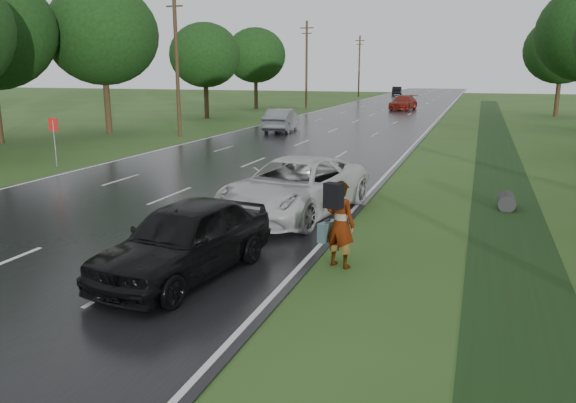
# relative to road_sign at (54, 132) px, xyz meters

# --- Properties ---
(road) EXTENTS (14.00, 180.00, 0.04)m
(road) POSITION_rel_road_sign_xyz_m (8.50, 33.00, -1.62)
(road) COLOR black
(road) RESTS_ON ground
(edge_stripe_east) EXTENTS (0.12, 180.00, 0.01)m
(edge_stripe_east) POSITION_rel_road_sign_xyz_m (15.25, 33.00, -1.60)
(edge_stripe_east) COLOR silver
(edge_stripe_east) RESTS_ON road
(edge_stripe_west) EXTENTS (0.12, 180.00, 0.01)m
(edge_stripe_west) POSITION_rel_road_sign_xyz_m (1.75, 33.00, -1.60)
(edge_stripe_west) COLOR silver
(edge_stripe_west) RESTS_ON road
(center_line) EXTENTS (0.12, 180.00, 0.01)m
(center_line) POSITION_rel_road_sign_xyz_m (8.50, 33.00, -1.60)
(center_line) COLOR silver
(center_line) RESTS_ON road
(drainage_ditch) EXTENTS (2.20, 120.00, 0.56)m
(drainage_ditch) POSITION_rel_road_sign_xyz_m (20.00, 6.71, -1.61)
(drainage_ditch) COLOR black
(drainage_ditch) RESTS_ON ground
(road_sign) EXTENTS (0.50, 0.06, 2.30)m
(road_sign) POSITION_rel_road_sign_xyz_m (0.00, 0.00, 0.00)
(road_sign) COLOR slate
(road_sign) RESTS_ON ground
(utility_pole_mid) EXTENTS (1.60, 0.26, 10.00)m
(utility_pole_mid) POSITION_rel_road_sign_xyz_m (-0.70, 13.00, 3.55)
(utility_pole_mid) COLOR #332615
(utility_pole_mid) RESTS_ON ground
(utility_pole_far) EXTENTS (1.60, 0.26, 10.00)m
(utility_pole_far) POSITION_rel_road_sign_xyz_m (-0.70, 43.00, 3.55)
(utility_pole_far) COLOR #332615
(utility_pole_far) RESTS_ON ground
(utility_pole_distant) EXTENTS (1.60, 0.26, 10.00)m
(utility_pole_distant) POSITION_rel_road_sign_xyz_m (-0.70, 73.00, 3.55)
(utility_pole_distant) COLOR #332615
(utility_pole_distant) RESTS_ON ground
(tree_east_f) EXTENTS (7.20, 7.20, 9.62)m
(tree_east_f) POSITION_rel_road_sign_xyz_m (26.00, 40.00, 4.73)
(tree_east_f) COLOR #332615
(tree_east_f) RESTS_ON ground
(tree_west_c) EXTENTS (7.80, 7.80, 10.43)m
(tree_west_c) POSITION_rel_road_sign_xyz_m (-6.50, 13.00, 5.27)
(tree_west_c) COLOR #332615
(tree_west_c) RESTS_ON ground
(tree_west_d) EXTENTS (6.60, 6.60, 8.80)m
(tree_west_d) POSITION_rel_road_sign_xyz_m (-5.70, 27.00, 4.18)
(tree_west_d) COLOR #332615
(tree_west_d) RESTS_ON ground
(tree_west_f) EXTENTS (7.00, 7.00, 9.29)m
(tree_west_f) POSITION_rel_road_sign_xyz_m (-6.30, 41.00, 4.49)
(tree_west_f) COLOR #332615
(tree_west_f) RESTS_ON ground
(pedestrian) EXTENTS (1.00, 1.03, 2.05)m
(pedestrian) POSITION_rel_road_sign_xyz_m (16.06, -9.26, -0.58)
(pedestrian) COLOR #A5998C
(pedestrian) RESTS_ON ground
(white_pickup) EXTENTS (3.92, 6.72, 1.76)m
(white_pickup) POSITION_rel_road_sign_xyz_m (13.61, -5.09, -0.72)
(white_pickup) COLOR silver
(white_pickup) RESTS_ON road
(dark_sedan) EXTENTS (2.67, 5.17, 1.68)m
(dark_sedan) POSITION_rel_road_sign_xyz_m (13.02, -11.02, -0.76)
(dark_sedan) COLOR black
(dark_sedan) RESTS_ON road
(silver_sedan) EXTENTS (2.25, 5.20, 1.66)m
(silver_sedan) POSITION_rel_road_sign_xyz_m (5.07, 17.92, -0.77)
(silver_sedan) COLOR #95989D
(silver_sedan) RESTS_ON road
(far_car_red) EXTENTS (2.93, 5.79, 1.61)m
(far_car_red) POSITION_rel_road_sign_xyz_m (10.51, 44.37, -0.80)
(far_car_red) COLOR maroon
(far_car_red) RESTS_ON road
(far_car_dark) EXTENTS (2.05, 4.74, 1.52)m
(far_car_dark) POSITION_rel_road_sign_xyz_m (4.35, 82.71, -0.84)
(far_car_dark) COLOR black
(far_car_dark) RESTS_ON road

